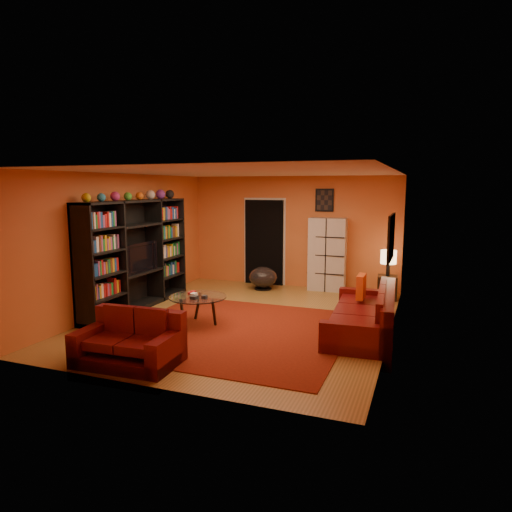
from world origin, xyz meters
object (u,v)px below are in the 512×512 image
at_px(loveseat, 131,342).
at_px(storage_cabinet, 327,255).
at_px(coffee_table, 198,299).
at_px(side_table, 387,287).
at_px(bowl_chair, 263,277).
at_px(sofa, 368,315).
at_px(tv, 137,257).
at_px(entertainment_unit, 136,255).
at_px(table_lamp, 389,258).

xyz_separation_m(loveseat, storage_cabinet, (1.55, 5.22, 0.54)).
relative_size(coffee_table, side_table, 1.96).
bearing_deg(bowl_chair, sofa, -41.41).
bearing_deg(loveseat, storage_cabinet, -19.12).
distance_m(loveseat, bowl_chair, 4.79).
height_order(tv, storage_cabinet, storage_cabinet).
distance_m(entertainment_unit, coffee_table, 1.85).
distance_m(sofa, storage_cabinet, 3.10).
xyz_separation_m(sofa, loveseat, (-2.82, -2.45, 0.01)).
relative_size(tv, storage_cabinet, 0.60).
height_order(storage_cabinet, bowl_chair, storage_cabinet).
bearing_deg(coffee_table, loveseat, -91.30).
bearing_deg(side_table, coffee_table, -133.63).
xyz_separation_m(entertainment_unit, side_table, (4.53, 2.43, -0.80)).
bearing_deg(side_table, bowl_chair, -178.73).
relative_size(storage_cabinet, bowl_chair, 2.61).
xyz_separation_m(tv, table_lamp, (4.47, 2.48, -0.12)).
bearing_deg(table_lamp, storage_cabinet, 164.91).
relative_size(tv, loveseat, 0.72).
relative_size(entertainment_unit, sofa, 1.19).
bearing_deg(coffee_table, bowl_chair, 87.72).
xyz_separation_m(storage_cabinet, table_lamp, (1.37, -0.37, 0.06)).
xyz_separation_m(entertainment_unit, sofa, (4.42, 0.03, -0.77)).
relative_size(entertainment_unit, bowl_chair, 4.72).
xyz_separation_m(sofa, side_table, (0.11, 2.41, -0.03)).
bearing_deg(entertainment_unit, coffee_table, -19.86).
bearing_deg(bowl_chair, table_lamp, 1.27).
relative_size(sofa, loveseat, 1.82).
relative_size(coffee_table, table_lamp, 1.81).
distance_m(sofa, loveseat, 3.73).
bearing_deg(storage_cabinet, bowl_chair, -165.25).
relative_size(sofa, coffee_table, 2.56).
distance_m(coffee_table, storage_cabinet, 3.73).
bearing_deg(storage_cabinet, entertainment_unit, -140.85).
height_order(entertainment_unit, coffee_table, entertainment_unit).
height_order(storage_cabinet, table_lamp, storage_cabinet).
distance_m(coffee_table, table_lamp, 4.20).
bearing_deg(table_lamp, coffee_table, -133.63).
height_order(coffee_table, table_lamp, table_lamp).
bearing_deg(tv, coffee_table, -108.83).
bearing_deg(bowl_chair, coffee_table, -92.28).
relative_size(sofa, storage_cabinet, 1.52).
distance_m(entertainment_unit, loveseat, 3.00).
distance_m(tv, loveseat, 2.92).
relative_size(sofa, bowl_chair, 3.96).
distance_m(tv, table_lamp, 5.12).
bearing_deg(entertainment_unit, loveseat, -56.55).
xyz_separation_m(tv, sofa, (4.37, 0.08, -0.72)).
bearing_deg(loveseat, table_lamp, -33.63).
bearing_deg(coffee_table, entertainment_unit, 160.14).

